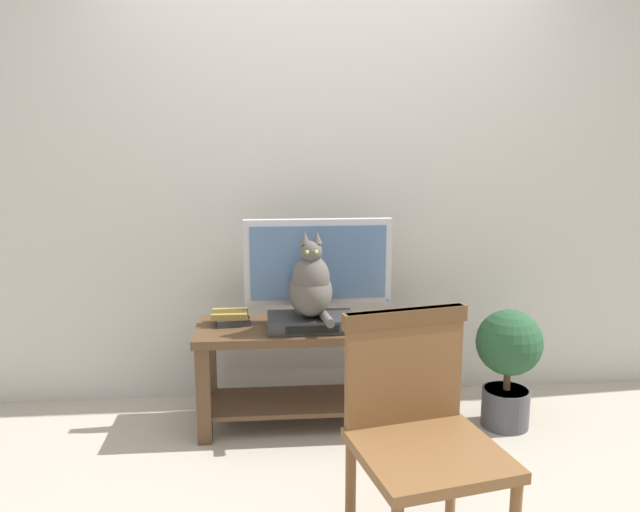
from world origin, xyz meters
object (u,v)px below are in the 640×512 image
cat (311,285)px  wooden_chair (418,421)px  potted_plant (508,359)px  tv (318,268)px  tv_stand (319,356)px  book_stack (231,317)px  media_box (310,322)px

cat → wooden_chair: (0.31, -1.01, -0.25)m
potted_plant → tv: bearing=168.4°
wooden_chair → tv_stand: bearing=103.5°
book_stack → wooden_chair: bearing=-57.9°
media_box → book_stack: 0.42m
tv_stand → potted_plant: potted_plant is taller
book_stack → media_box: bearing=-15.8°
cat → book_stack: cat is taller
media_box → potted_plant: (1.02, -0.06, -0.21)m
wooden_chair → potted_plant: wooden_chair is taller
tv → cat: 0.17m
tv → media_box: (-0.05, -0.14, -0.25)m
tv → wooden_chair: bearing=-77.4°
tv_stand → media_box: 0.22m
book_stack → potted_plant: size_ratio=0.32×
tv_stand → tv: tv is taller
cat → book_stack: bearing=162.3°
potted_plant → book_stack: bearing=173.0°
media_box → cat: 0.20m
media_box → potted_plant: size_ratio=0.69×
tv_stand → wooden_chair: wooden_chair is taller
tv_stand → cat: cat is taller
media_box → potted_plant: potted_plant is taller
tv_stand → media_box: size_ratio=2.92×
wooden_chair → book_stack: bearing=122.1°
wooden_chair → book_stack: (-0.72, 1.14, 0.06)m
media_box → book_stack: bearing=164.2°
cat → potted_plant: (1.02, -0.05, -0.40)m
media_box → book_stack: same height
cat → book_stack: (-0.41, 0.13, -0.20)m
cat → book_stack: 0.47m
tv_stand → potted_plant: bearing=-7.2°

